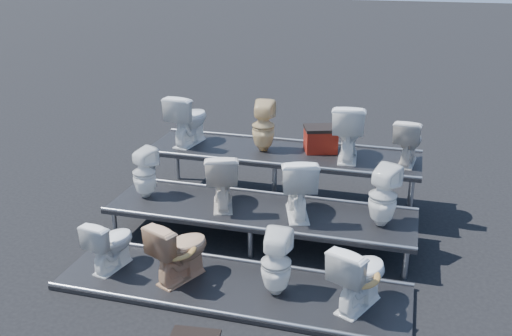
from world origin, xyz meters
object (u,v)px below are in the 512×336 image
(toilet_4, at_px, (144,173))
(toilet_8, at_px, (188,119))
(toilet_7, at_px, (383,196))
(toilet_0, at_px, (111,243))
(toilet_9, at_px, (263,126))
(toilet_11, at_px, (408,141))
(red_crate, at_px, (321,141))
(toilet_6, at_px, (297,185))
(toilet_10, at_px, (348,131))
(toilet_2, at_px, (276,263))
(toilet_5, at_px, (222,179))
(toilet_3, at_px, (359,275))
(toilet_1, at_px, (180,249))

(toilet_4, xyz_separation_m, toilet_8, (0.17, 1.30, 0.45))
(toilet_4, bearing_deg, toilet_7, -156.66)
(toilet_0, distance_m, toilet_9, 3.01)
(toilet_7, distance_m, toilet_11, 1.37)
(toilet_7, distance_m, red_crate, 1.84)
(toilet_6, bearing_deg, toilet_0, 14.82)
(toilet_6, relative_size, toilet_10, 0.99)
(toilet_2, relative_size, toilet_7, 0.97)
(toilet_5, height_order, toilet_7, toilet_7)
(toilet_3, relative_size, toilet_4, 1.09)
(toilet_8, height_order, toilet_10, toilet_10)
(toilet_2, height_order, toilet_6, toilet_6)
(toilet_7, bearing_deg, toilet_3, 107.15)
(toilet_3, xyz_separation_m, toilet_6, (-0.98, 1.30, 0.43))
(toilet_5, relative_size, toilet_8, 0.98)
(toilet_2, xyz_separation_m, toilet_3, (0.94, 0.00, 0.01))
(toilet_6, xyz_separation_m, toilet_8, (-2.05, 1.30, 0.39))
(toilet_1, height_order, toilet_10, toilet_10)
(toilet_10, bearing_deg, toilet_6, 64.45)
(toilet_3, bearing_deg, toilet_2, 24.73)
(toilet_9, xyz_separation_m, toilet_11, (2.17, 0.00, -0.04))
(toilet_8, xyz_separation_m, toilet_10, (2.54, 0.00, 0.02))
(toilet_8, relative_size, toilet_10, 0.96)
(toilet_4, relative_size, toilet_6, 0.86)
(toilet_9, distance_m, red_crate, 0.91)
(toilet_4, xyz_separation_m, toilet_9, (1.41, 1.30, 0.43))
(toilet_11, bearing_deg, toilet_0, 43.63)
(toilet_4, distance_m, toilet_7, 3.34)
(toilet_1, xyz_separation_m, toilet_11, (2.51, 2.60, 0.75))
(toilet_7, bearing_deg, red_crate, -31.59)
(toilet_1, relative_size, toilet_3, 0.99)
(toilet_3, bearing_deg, toilet_7, -71.19)
(toilet_4, height_order, toilet_6, toilet_6)
(toilet_10, distance_m, toilet_11, 0.87)
(toilet_3, bearing_deg, toilet_5, -7.86)
(toilet_4, bearing_deg, toilet_6, -156.66)
(toilet_2, height_order, toilet_10, toilet_10)
(toilet_4, bearing_deg, toilet_3, -178.76)
(toilet_5, bearing_deg, toilet_6, 161.02)
(toilet_1, xyz_separation_m, toilet_9, (0.34, 2.60, 0.80))
(toilet_2, xyz_separation_m, toilet_4, (-2.26, 1.30, 0.37))
(toilet_7, height_order, toilet_10, toilet_10)
(toilet_4, height_order, toilet_5, toilet_5)
(toilet_8, height_order, toilet_11, toilet_8)
(toilet_1, bearing_deg, toilet_10, -97.98)
(toilet_1, xyz_separation_m, toilet_10, (1.64, 2.60, 0.84))
(toilet_8, distance_m, toilet_10, 2.54)
(toilet_6, bearing_deg, toilet_5, -17.19)
(red_crate, bearing_deg, toilet_2, -110.04)
(toilet_2, distance_m, toilet_7, 1.74)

